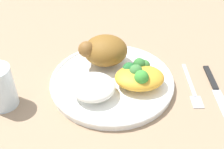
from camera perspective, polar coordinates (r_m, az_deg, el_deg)
name	(u,v)px	position (r m, az deg, el deg)	size (l,w,h in m)	color
ground_plane	(112,84)	(0.62, 0.00, -1.97)	(2.00, 2.00, 0.00)	#967A5E
plate	(112,81)	(0.61, 0.00, -1.33)	(0.26, 0.26, 0.02)	white
roasted_chicken	(104,50)	(0.63, -1.58, 4.85)	(0.11, 0.09, 0.06)	brown
rice_pile	(93,87)	(0.56, -3.74, -2.49)	(0.09, 0.09, 0.03)	white
mac_cheese_with_broccoli	(139,75)	(0.58, 5.45, -0.18)	(0.10, 0.08, 0.05)	gold
fork	(192,87)	(0.63, 15.65, -2.39)	(0.02, 0.14, 0.01)	#B2B2B7
knife	(216,89)	(0.64, 20.09, -2.67)	(0.02, 0.19, 0.01)	black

